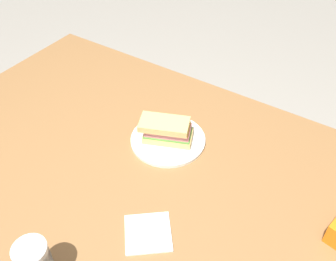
% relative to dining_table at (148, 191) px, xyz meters
% --- Properties ---
extents(dining_table, '(1.79, 1.14, 0.75)m').
position_rel_dining_table_xyz_m(dining_table, '(0.00, 0.00, 0.00)').
color(dining_table, olive).
rests_on(dining_table, ground_plane).
extents(paper_plate, '(0.27, 0.27, 0.01)m').
position_rel_dining_table_xyz_m(paper_plate, '(0.04, -0.18, 0.08)').
color(paper_plate, white).
rests_on(paper_plate, dining_table).
extents(sandwich, '(0.20, 0.16, 0.08)m').
position_rel_dining_table_xyz_m(sandwich, '(0.04, -0.17, 0.13)').
color(sandwich, '#DBB26B').
rests_on(sandwich, paper_plate).
extents(paper_napkin, '(0.18, 0.18, 0.01)m').
position_rel_dining_table_xyz_m(paper_napkin, '(-0.13, 0.17, 0.08)').
color(paper_napkin, white).
rests_on(paper_napkin, dining_table).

